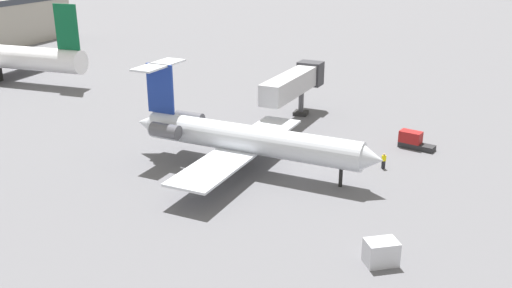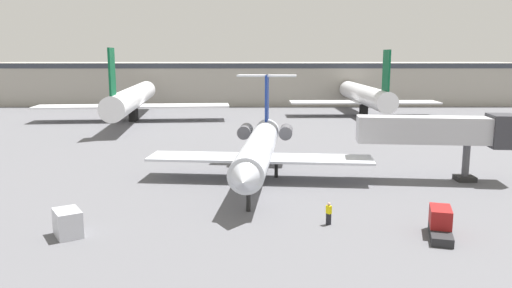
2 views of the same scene
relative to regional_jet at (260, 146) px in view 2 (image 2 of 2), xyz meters
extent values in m
cube|color=#5B5B60|center=(-0.21, -6.23, -3.44)|extent=(400.00, 400.00, 0.10)
cylinder|color=silver|center=(-0.08, -0.79, -0.07)|extent=(5.14, 23.35, 2.87)
cone|color=silver|center=(-1.30, -13.12, -0.07)|extent=(2.93, 2.46, 2.73)
cone|color=silver|center=(1.15, 11.64, -0.07)|extent=(2.69, 2.83, 2.44)
cube|color=silver|center=(5.99, -0.39, -1.20)|extent=(10.66, 5.39, 0.24)
cube|color=silver|center=(-5.95, 0.80, -1.20)|extent=(10.66, 5.39, 0.24)
cylinder|color=#595960|center=(3.09, 7.53, 0.33)|extent=(1.81, 3.33, 1.50)
cylinder|color=#595960|center=(-1.56, 7.99, 0.33)|extent=(1.81, 3.33, 1.50)
cube|color=navy|center=(0.97, 9.75, 4.02)|extent=(0.55, 3.21, 5.29)
cube|color=silver|center=(0.97, 9.75, 6.56)|extent=(7.00, 3.06, 0.20)
cylinder|color=black|center=(-1.02, -10.33, -2.45)|extent=(0.36, 0.36, 1.89)
cylinder|color=black|center=(1.71, 1.04, -2.45)|extent=(0.36, 0.36, 1.89)
cylinder|color=black|center=(-1.47, 1.36, -2.45)|extent=(0.36, 0.36, 1.89)
cube|color=#ADADB2|center=(16.85, -0.13, 1.67)|extent=(14.45, 4.13, 2.60)
cube|color=#333338|center=(23.54, -0.86, 1.67)|extent=(2.73, 3.44, 3.20)
cylinder|color=#4C4C51|center=(20.40, -0.52, -1.51)|extent=(0.70, 0.70, 3.76)
cube|color=#262626|center=(20.40, -0.52, -3.14)|extent=(1.80, 1.80, 0.50)
cube|color=black|center=(4.91, -13.60, -2.96)|extent=(0.37, 0.40, 0.85)
cube|color=yellow|center=(4.91, -13.60, -2.24)|extent=(0.44, 0.48, 0.60)
sphere|color=tan|center=(4.91, -13.60, -1.82)|extent=(0.24, 0.24, 0.24)
cube|color=#262628|center=(12.18, -16.36, -3.09)|extent=(2.43, 4.23, 0.60)
cube|color=maroon|center=(12.40, -15.59, -2.14)|extent=(2.00, 2.69, 1.30)
cube|color=silver|center=(-13.45, -15.85, -2.46)|extent=(2.59, 2.82, 1.85)
cube|color=#9E998E|center=(-0.21, 82.35, 1.77)|extent=(134.49, 21.42, 10.31)
cube|color=#333842|center=(-0.21, 71.84, 6.33)|extent=(134.49, 0.60, 1.20)
cylinder|color=white|center=(-23.23, 45.77, 0.99)|extent=(7.61, 42.98, 3.96)
cube|color=#0C5933|center=(-21.57, 26.44, 6.48)|extent=(0.64, 4.01, 7.00)
cube|color=white|center=(-23.23, 45.77, -0.59)|extent=(36.33, 9.05, 0.30)
cube|color=black|center=(-23.23, 45.77, -2.19)|extent=(1.20, 2.80, 2.40)
cylinder|color=white|center=(21.95, 53.43, 0.90)|extent=(4.07, 35.76, 3.78)
cube|color=#0C5933|center=(22.08, 37.57, 6.29)|extent=(0.33, 4.00, 7.00)
cube|color=white|center=(21.95, 53.43, -0.59)|extent=(30.06, 6.24, 0.30)
cube|color=black|center=(21.95, 53.43, -2.19)|extent=(1.20, 2.80, 2.40)
camera|label=1|loc=(-49.55, -19.18, 18.68)|focal=39.05mm
camera|label=2|loc=(-0.65, -49.30, 9.00)|focal=35.52mm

